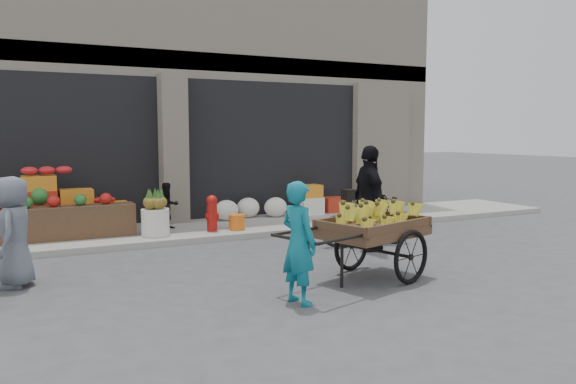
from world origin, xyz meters
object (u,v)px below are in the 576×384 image
banana_cart (371,226)px  cyclist (369,198)px  vendor_grey (14,232)px  fire_hydrant (212,212)px  bicycle (365,221)px  vendor_woman (299,243)px  orange_bucket (237,222)px  pineapple_bin (155,222)px  seated_person (168,206)px

banana_cart → cyclist: bearing=39.1°
cyclist → vendor_grey: bearing=98.9°
fire_hydrant → bicycle: bicycle is taller
vendor_woman → fire_hydrant: bearing=-19.2°
orange_bucket → vendor_woman: (-0.99, -4.52, 0.47)m
pineapple_bin → bicycle: size_ratio=0.30×
orange_bucket → vendor_grey: (-4.00, -2.19, 0.47)m
vendor_grey → orange_bucket: bearing=133.8°
pineapple_bin → vendor_woman: bearing=-82.5°
vendor_woman → bicycle: size_ratio=0.86×
orange_bucket → vendor_woman: bearing=-102.4°
orange_bucket → vendor_grey: size_ratio=0.22×
orange_bucket → seated_person: (-1.20, 0.70, 0.31)m
vendor_grey → banana_cart: bearing=82.7°
vendor_grey → bicycle: vendor_grey is taller
banana_cart → vendor_woman: (-1.40, -0.53, -0.02)m
banana_cart → bicycle: (1.31, 2.02, -0.31)m
vendor_grey → cyclist: cyclist is taller
vendor_grey → cyclist: bearing=103.1°
vendor_grey → cyclist: 5.52m
orange_bucket → seated_person: seated_person is taller
banana_cart → vendor_grey: vendor_grey is taller
orange_bucket → fire_hydrant: bearing=174.3°
fire_hydrant → vendor_woman: bearing=-96.2°
seated_person → vendor_woman: 5.23m
banana_cart → cyclist: cyclist is taller
vendor_woman → banana_cart: bearing=-82.4°
vendor_woman → vendor_grey: (-3.00, 2.34, -0.00)m
cyclist → orange_bucket: bearing=43.5°
seated_person → cyclist: bearing=-58.5°
seated_person → banana_cart: 4.97m
orange_bucket → banana_cart: 4.05m
cyclist → vendor_woman: bearing=141.4°
vendor_grey → bicycle: (5.72, 0.21, -0.29)m
banana_cart → bicycle: bearing=40.6°
seated_person → bicycle: seated_person is taller
fire_hydrant → seated_person: bearing=137.1°
orange_bucket → vendor_woman: 4.66m
pineapple_bin → seated_person: size_ratio=0.56×
fire_hydrant → banana_cart: size_ratio=0.27×
seated_person → vendor_woman: bearing=-97.7°
pineapple_bin → vendor_grey: 3.33m
vendor_woman → pineapple_bin: bearing=-5.6°
seated_person → bicycle: 3.96m
fire_hydrant → pineapple_bin: bearing=177.4°
vendor_woman → cyclist: 3.32m
pineapple_bin → cyclist: bearing=-38.4°
fire_hydrant → bicycle: (2.22, -2.02, -0.05)m
orange_bucket → bicycle: bearing=-48.9°
fire_hydrant → orange_bucket: size_ratio=2.22×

